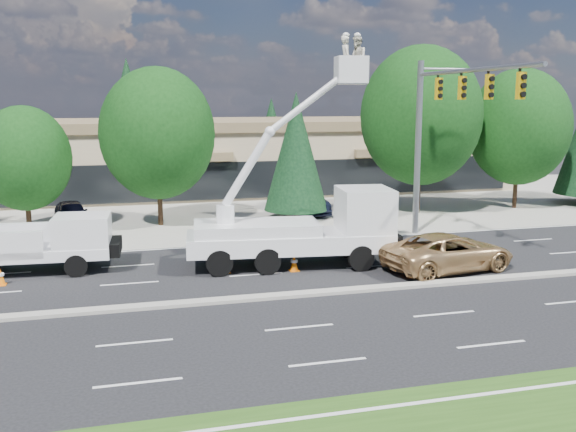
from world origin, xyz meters
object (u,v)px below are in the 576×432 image
object	(u,v)px
signal_mast	(440,120)
utility_pickup	(46,249)
minivan	(449,252)
bucket_truck	(308,218)

from	to	relation	value
signal_mast	utility_pickup	bearing A→B (deg)	-176.38
utility_pickup	minivan	xyz separation A→B (m)	(16.12, -4.09, -0.17)
utility_pickup	minivan	distance (m)	16.63
signal_mast	bucket_truck	world-z (taller)	bucket_truck
signal_mast	utility_pickup	world-z (taller)	signal_mast
signal_mast	minivan	world-z (taller)	signal_mast
bucket_truck	minivan	size ratio (longest dim) A/B	1.72
minivan	bucket_truck	bearing A→B (deg)	56.83
signal_mast	minivan	size ratio (longest dim) A/B	1.80
signal_mast	bucket_truck	size ratio (longest dim) A/B	1.05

